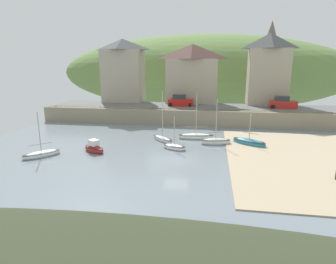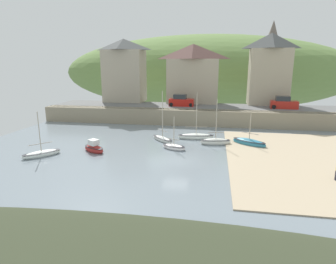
% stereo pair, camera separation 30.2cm
% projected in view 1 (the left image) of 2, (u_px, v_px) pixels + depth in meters
% --- Properties ---
extents(ground, '(48.00, 41.00, 0.61)m').
position_uv_depth(ground, '(179.00, 208.00, 17.88)').
color(ground, gray).
extents(quay_seawall, '(48.00, 9.40, 2.40)m').
position_uv_depth(quay_seawall, '(191.00, 116.00, 43.80)').
color(quay_seawall, gray).
rests_on(quay_seawall, ground).
extents(hillside_backdrop, '(80.00, 44.00, 20.25)m').
position_uv_depth(hillside_backdrop, '(204.00, 73.00, 78.57)').
color(hillside_backdrop, olive).
rests_on(hillside_backdrop, ground).
extents(waterfront_building_left, '(7.44, 5.47, 11.37)m').
position_uv_depth(waterfront_building_left, '(123.00, 70.00, 51.64)').
color(waterfront_building_left, '#A69B86').
rests_on(waterfront_building_left, ground).
extents(waterfront_building_centre, '(9.27, 4.57, 10.32)m').
position_uv_depth(waterfront_building_centre, '(192.00, 73.00, 49.80)').
color(waterfront_building_centre, tan).
rests_on(waterfront_building_centre, ground).
extents(waterfront_building_right, '(6.91, 4.34, 11.92)m').
position_uv_depth(waterfront_building_right, '(268.00, 69.00, 47.60)').
color(waterfront_building_right, tan).
rests_on(waterfront_building_right, ground).
extents(church_with_spire, '(3.00, 3.00, 14.46)m').
position_uv_depth(church_with_spire, '(269.00, 61.00, 51.00)').
color(church_with_spire, gray).
rests_on(church_with_spire, ground).
extents(sailboat_far_left, '(3.45, 3.52, 6.25)m').
position_uv_depth(sailboat_far_left, '(163.00, 139.00, 34.26)').
color(sailboat_far_left, silver).
rests_on(sailboat_far_left, ground).
extents(sailboat_blue_trim, '(3.36, 3.62, 4.81)m').
position_uv_depth(sailboat_blue_trim, '(42.00, 154.00, 28.39)').
color(sailboat_blue_trim, white).
rests_on(sailboat_blue_trim, ground).
extents(sailboat_nearest_shore, '(3.74, 1.75, 5.53)m').
position_uv_depth(sailboat_nearest_shore, '(215.00, 142.00, 32.84)').
color(sailboat_nearest_shore, silver).
rests_on(sailboat_nearest_shore, ground).
extents(sailboat_tall_mast, '(4.22, 3.55, 3.96)m').
position_uv_depth(sailboat_tall_mast, '(249.00, 142.00, 32.62)').
color(sailboat_tall_mast, teal).
rests_on(sailboat_tall_mast, ground).
extents(fishing_boat_green, '(3.07, 2.50, 1.54)m').
position_uv_depth(fishing_boat_green, '(94.00, 148.00, 29.96)').
color(fishing_boat_green, maroon).
rests_on(fishing_boat_green, ground).
extents(rowboat_small_beached, '(3.09, 2.31, 3.79)m').
position_uv_depth(rowboat_small_beached, '(174.00, 147.00, 30.99)').
color(rowboat_small_beached, white).
rests_on(rowboat_small_beached, ground).
extents(sailboat_white_hull, '(4.72, 1.80, 6.03)m').
position_uv_depth(sailboat_white_hull, '(196.00, 136.00, 35.30)').
color(sailboat_white_hull, white).
rests_on(sailboat_white_hull, ground).
extents(parked_car_near_slipway, '(4.15, 1.83, 1.95)m').
position_uv_depth(parked_car_near_slipway, '(180.00, 101.00, 46.75)').
color(parked_car_near_slipway, red).
rests_on(parked_car_near_slipway, ground).
extents(parked_car_by_wall, '(4.21, 1.99, 1.95)m').
position_uv_depth(parked_car_by_wall, '(283.00, 103.00, 44.24)').
color(parked_car_by_wall, red).
rests_on(parked_car_by_wall, ground).
extents(mooring_buoy, '(0.59, 0.59, 0.59)m').
position_uv_depth(mooring_buoy, '(94.00, 142.00, 33.16)').
color(mooring_buoy, yellow).
rests_on(mooring_buoy, ground).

